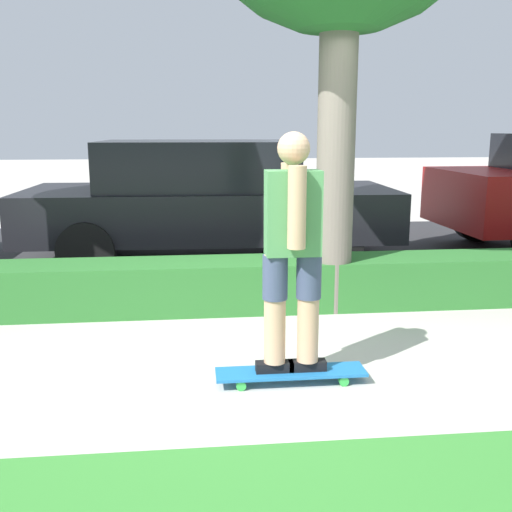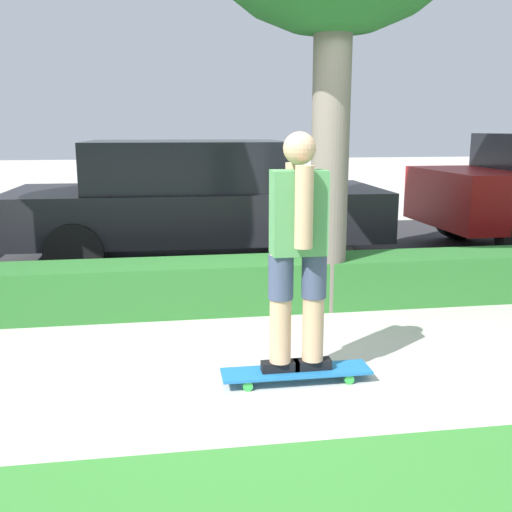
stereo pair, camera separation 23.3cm
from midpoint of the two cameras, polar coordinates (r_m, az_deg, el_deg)
ground_plane at (r=4.38m, az=1.00°, el=-11.15°), size 60.00×60.00×0.00m
street_asphalt at (r=8.38m, az=-2.53°, el=0.26°), size 18.14×5.00×0.01m
hedge_row at (r=5.81m, az=-0.93°, el=-2.74°), size 18.14×0.60×0.48m
skateboard at (r=4.22m, az=4.94°, el=-11.03°), size 1.04×0.24×0.09m
skater_person at (r=3.96m, az=5.17°, el=0.73°), size 0.49×0.42×1.62m
parked_car_middle at (r=7.91m, az=-3.85°, el=5.44°), size 4.80×2.04×1.56m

